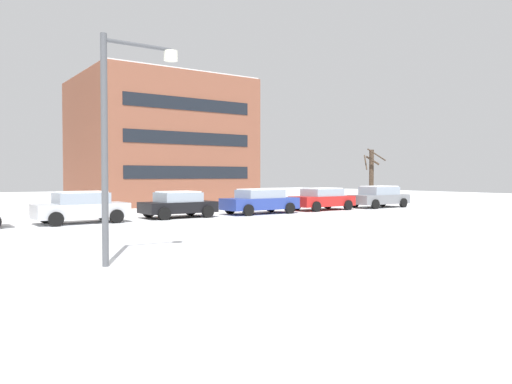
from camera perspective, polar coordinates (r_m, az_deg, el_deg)
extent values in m
cylinder|color=#4C4F54|center=(12.52, -16.90, 4.54)|extent=(0.16, 0.16, 5.58)
cylinder|color=#4C4F54|center=(13.20, -13.27, 16.02)|extent=(1.74, 0.10, 0.10)
cylinder|color=silver|center=(13.50, -9.70, 15.07)|extent=(0.36, 0.36, 0.25)
cube|color=silver|center=(24.39, -19.31, -2.00)|extent=(4.16, 1.82, 0.65)
cube|color=#8C99A8|center=(24.36, -19.32, -0.66)|extent=(2.30, 1.64, 0.50)
cube|color=white|center=(24.35, -19.33, 0.00)|extent=(2.09, 1.52, 0.06)
cylinder|color=black|center=(25.66, -16.98, -2.41)|extent=(0.64, 0.23, 0.64)
cylinder|color=black|center=(23.98, -15.62, -2.69)|extent=(0.64, 0.23, 0.64)
cylinder|color=black|center=(24.93, -22.84, -2.59)|extent=(0.64, 0.23, 0.64)
cylinder|color=black|center=(23.21, -21.87, -2.90)|extent=(0.64, 0.23, 0.64)
cube|color=black|center=(26.46, -8.87, -1.71)|extent=(3.84, 1.94, 0.57)
cube|color=#8C99A8|center=(26.43, -8.87, -0.57)|extent=(2.13, 1.75, 0.49)
cube|color=white|center=(26.42, -8.88, 0.03)|extent=(1.93, 1.62, 0.06)
cylinder|color=black|center=(27.89, -7.47, -2.01)|extent=(0.64, 0.23, 0.64)
cylinder|color=black|center=(26.23, -5.51, -2.24)|extent=(0.64, 0.23, 0.64)
cylinder|color=black|center=(26.81, -12.15, -2.19)|extent=(0.64, 0.23, 0.64)
cylinder|color=black|center=(25.08, -10.42, -2.45)|extent=(0.64, 0.23, 0.64)
cube|color=#283D93|center=(28.79, 0.47, -1.33)|extent=(4.53, 1.87, 0.65)
cube|color=#8C99A8|center=(28.76, 0.47, -0.21)|extent=(2.51, 1.69, 0.47)
cube|color=white|center=(28.75, 0.47, 0.32)|extent=(2.28, 1.56, 0.06)
cylinder|color=black|center=(30.41, 1.69, -1.68)|extent=(0.64, 0.23, 0.64)
cylinder|color=black|center=(28.98, 3.87, -1.85)|extent=(0.64, 0.23, 0.64)
cylinder|color=black|center=(28.73, -2.96, -1.88)|extent=(0.64, 0.23, 0.64)
cylinder|color=black|center=(27.22, -0.89, -2.09)|extent=(0.64, 0.23, 0.64)
cube|color=red|center=(32.17, 7.57, -1.02)|extent=(4.25, 1.90, 0.64)
cube|color=#8C99A8|center=(32.15, 7.57, -0.04)|extent=(2.35, 1.71, 0.46)
cube|color=white|center=(32.14, 7.58, 0.42)|extent=(2.14, 1.58, 0.06)
cylinder|color=black|center=(33.80, 8.18, -1.34)|extent=(0.64, 0.23, 0.64)
cylinder|color=black|center=(32.48, 10.45, -1.48)|extent=(0.64, 0.23, 0.64)
cylinder|color=black|center=(31.96, 4.64, -1.51)|extent=(0.64, 0.23, 0.64)
cylinder|color=black|center=(30.57, 6.88, -1.67)|extent=(0.64, 0.23, 0.64)
cube|color=slate|center=(35.60, 13.87, -0.79)|extent=(4.49, 1.87, 0.63)
cube|color=#8C99A8|center=(35.57, 13.88, 0.15)|extent=(2.48, 1.69, 0.55)
cube|color=white|center=(35.57, 13.88, 0.64)|extent=(2.25, 1.56, 0.06)
cylinder|color=black|center=(37.30, 14.25, -1.08)|extent=(0.64, 0.23, 0.64)
cylinder|color=black|center=(36.15, 16.46, -1.19)|extent=(0.64, 0.23, 0.64)
cylinder|color=black|center=(35.14, 11.20, -1.24)|extent=(0.64, 0.23, 0.64)
cylinder|color=black|center=(33.92, 13.45, -1.36)|extent=(0.64, 0.23, 0.64)
cylinder|color=#423326|center=(39.82, 13.03, 1.69)|extent=(0.36, 0.36, 4.22)
cylinder|color=#423326|center=(39.36, 13.16, 3.53)|extent=(0.92, 0.77, 0.74)
cylinder|color=#423326|center=(39.75, 12.40, 3.33)|extent=(0.66, 0.87, 1.17)
cylinder|color=#423326|center=(39.19, 13.60, 4.15)|extent=(1.53, 0.59, 0.94)
cube|color=brown|center=(41.19, -11.00, 5.56)|extent=(12.35, 10.86, 9.77)
cube|color=white|center=(41.80, -11.04, 12.33)|extent=(12.10, 10.64, 0.10)
cube|color=black|center=(36.17, -7.53, 2.23)|extent=(9.88, 0.04, 0.90)
cube|color=black|center=(36.27, -7.54, 6.09)|extent=(9.88, 0.04, 0.90)
cube|color=black|center=(36.53, -7.56, 9.91)|extent=(9.88, 0.04, 0.90)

